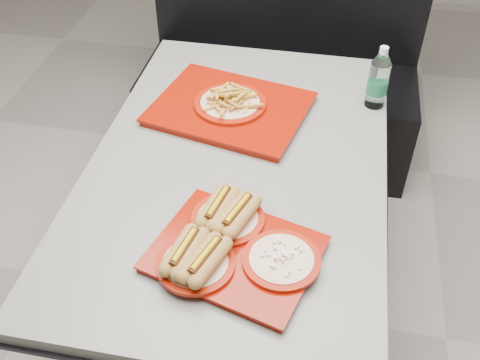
% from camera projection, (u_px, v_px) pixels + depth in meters
% --- Properties ---
extents(ground, '(6.00, 6.00, 0.00)m').
position_uv_depth(ground, '(238.00, 305.00, 2.23)').
color(ground, gray).
rests_on(ground, ground).
extents(diner_table, '(0.92, 1.42, 0.75)m').
position_uv_depth(diner_table, '(238.00, 200.00, 1.84)').
color(diner_table, black).
rests_on(diner_table, ground).
extents(booth_bench, '(1.30, 0.57, 1.35)m').
position_uv_depth(booth_bench, '(280.00, 74.00, 2.76)').
color(booth_bench, black).
rests_on(booth_bench, ground).
extents(tray_near, '(0.48, 0.42, 0.09)m').
position_uv_depth(tray_near, '(230.00, 245.00, 1.43)').
color(tray_near, '#841003').
rests_on(tray_near, diner_table).
extents(tray_far, '(0.57, 0.49, 0.10)m').
position_uv_depth(tray_far, '(230.00, 105.00, 1.90)').
color(tray_far, '#841003').
rests_on(tray_far, diner_table).
extents(water_bottle, '(0.07, 0.07, 0.22)m').
position_uv_depth(water_bottle, '(378.00, 81.00, 1.89)').
color(water_bottle, silver).
rests_on(water_bottle, diner_table).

